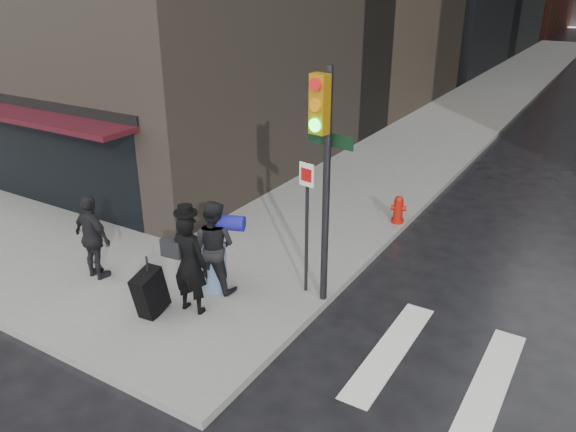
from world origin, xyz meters
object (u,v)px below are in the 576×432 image
man_overcoat (181,268)px  man_greycoat (93,238)px  fire_hydrant (398,211)px  man_jeans (213,246)px  traffic_light (322,158)px

man_overcoat → man_greycoat: 2.28m
man_greycoat → fire_hydrant: man_greycoat is taller
man_overcoat → man_greycoat: (-2.28, 0.05, -0.00)m
man_overcoat → fire_hydrant: 5.99m
man_jeans → fire_hydrant: man_jeans is taller
man_greycoat → traffic_light: traffic_light is taller
man_jeans → fire_hydrant: bearing=-121.5°
man_greycoat → fire_hydrant: bearing=-120.3°
man_overcoat → fire_hydrant: size_ratio=2.99×
traffic_light → man_jeans: bearing=-149.5°
man_overcoat → traffic_light: 3.08m
man_jeans → man_greycoat: size_ratio=1.05×
traffic_light → fire_hydrant: bearing=101.5°
fire_hydrant → man_overcoat: bearing=-107.8°
man_overcoat → fire_hydrant: bearing=-113.3°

